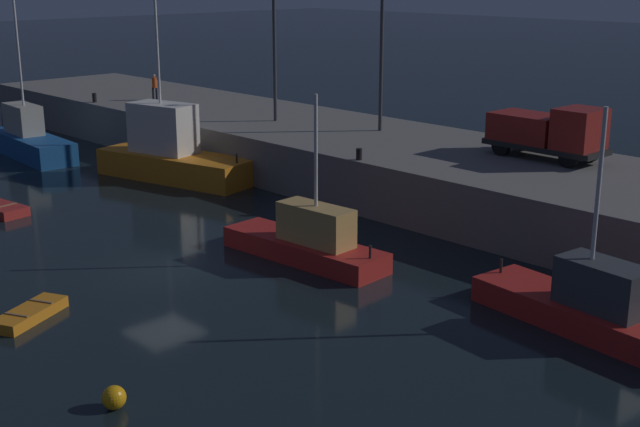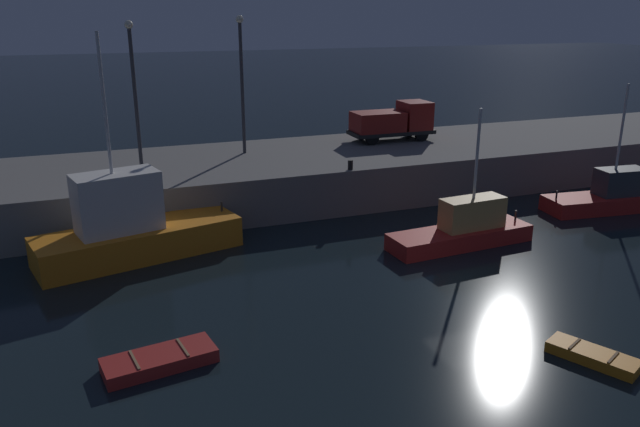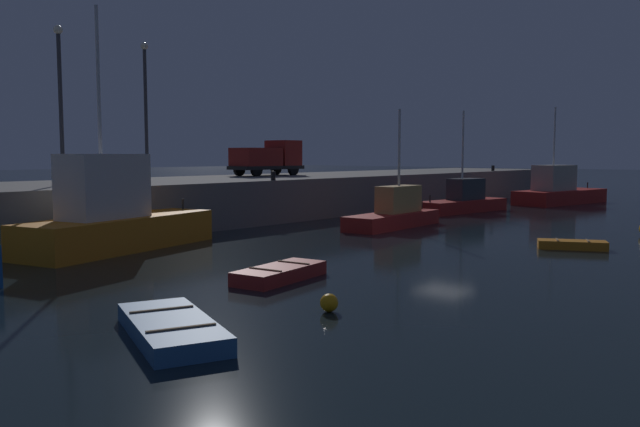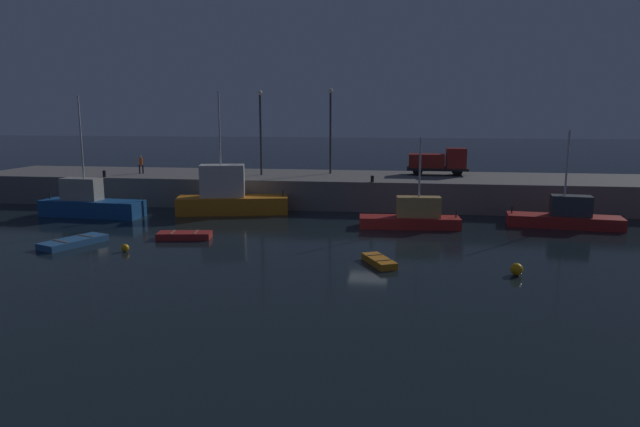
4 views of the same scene
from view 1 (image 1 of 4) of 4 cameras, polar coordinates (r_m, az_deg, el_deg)
name	(u,v)px [view 1 (image 1 of 4)]	position (r m, az deg, el deg)	size (l,w,h in m)	color
ground_plane	(162,271)	(32.95, -10.49, -3.80)	(320.00, 320.00, 0.00)	black
pier_quay	(430,172)	(42.93, 7.32, 2.76)	(76.30, 10.14, 2.55)	slate
fishing_trawler_red	(308,241)	(33.34, -0.81, -1.83)	(7.38, 2.44, 6.57)	red
fishing_boat_white	(593,308)	(28.26, 17.69, -6.01)	(8.17, 3.10, 7.09)	red
fishing_boat_orange	(172,154)	(47.03, -9.84, 3.94)	(9.53, 4.90, 10.03)	orange
fishing_trawler_green	(29,140)	(54.96, -18.80, 4.69)	(8.53, 2.87, 9.60)	#195193
dinghy_red_small	(30,314)	(29.60, -18.77, -6.34)	(2.12, 2.94, 0.41)	orange
mooring_buoy_near	(114,398)	(23.27, -13.55, -11.82)	(0.64, 0.64, 0.64)	orange
lamp_post_west	(274,40)	(49.20, -3.06, 11.43)	(0.44, 0.44, 7.79)	#38383D
lamp_post_east	(382,43)	(46.14, 4.12, 11.25)	(0.44, 0.44, 8.01)	#38383D
utility_truck	(549,132)	(40.68, 14.99, 5.28)	(5.64, 2.19, 2.52)	black
dockworker	(154,85)	(58.64, -10.96, 8.37)	(0.45, 0.37, 1.71)	black
bollard_west	(359,154)	(39.36, 2.62, 3.97)	(0.28, 0.28, 0.53)	black
bollard_east	(94,98)	(58.62, -14.78, 7.47)	(0.28, 0.28, 0.60)	black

